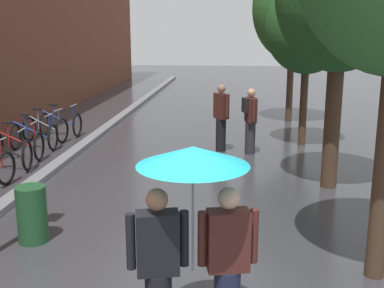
{
  "coord_description": "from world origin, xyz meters",
  "views": [
    {
      "loc": [
        0.81,
        -3.78,
        3.05
      ],
      "look_at": [
        0.18,
        3.42,
        1.35
      ],
      "focal_mm": 45.1,
      "sensor_mm": 36.0,
      "label": 1
    }
  ],
  "objects": [
    {
      "name": "kerb_strip",
      "position": [
        -3.2,
        10.0,
        0.06
      ],
      "size": [
        0.3,
        36.0,
        0.12
      ],
      "primitive_type": "cube",
      "color": "slate",
      "rests_on": "ground"
    },
    {
      "name": "street_tree_2",
      "position": [
        2.69,
        9.33,
        3.12
      ],
      "size": [
        2.2,
        2.2,
        4.35
      ],
      "color": "#473323",
      "rests_on": "ground"
    },
    {
      "name": "street_tree_3",
      "position": [
        2.7,
        12.87,
        3.79
      ],
      "size": [
        2.7,
        2.7,
        5.53
      ],
      "color": "#473323",
      "rests_on": "ground"
    },
    {
      "name": "parked_bicycle_4",
      "position": [
        -4.25,
        6.17,
        0.38
      ],
      "size": [
        1.16,
        0.83,
        0.96
      ],
      "color": "black",
      "rests_on": "ground"
    },
    {
      "name": "parked_bicycle_5",
      "position": [
        -4.34,
        7.05,
        0.38
      ],
      "size": [
        1.12,
        0.77,
        0.96
      ],
      "color": "black",
      "rests_on": "ground"
    },
    {
      "name": "parked_bicycle_6",
      "position": [
        -4.38,
        8.11,
        0.38
      ],
      "size": [
        1.09,
        0.71,
        0.96
      ],
      "color": "black",
      "rests_on": "ground"
    },
    {
      "name": "parked_bicycle_7",
      "position": [
        -4.43,
        9.03,
        0.38
      ],
      "size": [
        1.16,
        0.83,
        0.96
      ],
      "color": "black",
      "rests_on": "ground"
    },
    {
      "name": "parked_bicycle_8",
      "position": [
        -4.29,
        9.84,
        0.38
      ],
      "size": [
        1.11,
        0.74,
        0.96
      ],
      "color": "black",
      "rests_on": "ground"
    },
    {
      "name": "couple_under_umbrella",
      "position": [
        0.45,
        0.43,
        1.32
      ],
      "size": [
        1.24,
        1.05,
        2.03
      ],
      "color": "black",
      "rests_on": "ground"
    },
    {
      "name": "litter_bin",
      "position": [
        -2.11,
        2.64,
        0.42
      ],
      "size": [
        0.44,
        0.44,
        0.85
      ],
      "primitive_type": "cylinder",
      "color": "#1E4C28",
      "rests_on": "ground"
    },
    {
      "name": "pedestrian_walking_midground",
      "position": [
        0.49,
        8.45,
        0.89
      ],
      "size": [
        0.42,
        0.48,
        1.73
      ],
      "color": "black",
      "rests_on": "ground"
    },
    {
      "name": "pedestrian_walking_far",
      "position": [
        1.23,
        8.22,
        0.88
      ],
      "size": [
        0.39,
        0.57,
        1.66
      ],
      "color": "#2D2D33",
      "rests_on": "ground"
    }
  ]
}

